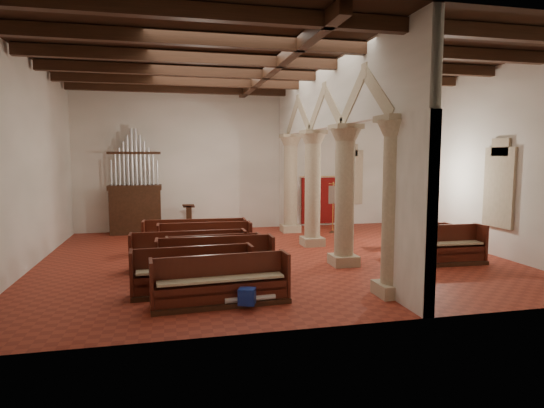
{
  "coord_description": "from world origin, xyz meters",
  "views": [
    {
      "loc": [
        -3.12,
        -13.76,
        3.18
      ],
      "look_at": [
        0.1,
        0.5,
        1.63
      ],
      "focal_mm": 30.0,
      "sensor_mm": 36.0,
      "label": 1
    }
  ],
  "objects_px": {
    "lectern": "(189,220)",
    "nave_pew_0": "(221,289)",
    "pipe_organ": "(135,200)",
    "aisle_pew_0": "(447,251)",
    "processional_banner": "(333,215)"
  },
  "relations": [
    {
      "from": "lectern",
      "to": "nave_pew_0",
      "type": "relative_size",
      "value": 0.4
    },
    {
      "from": "pipe_organ",
      "to": "aisle_pew_0",
      "type": "xyz_separation_m",
      "value": [
        9.33,
        -7.53,
        -0.99
      ]
    },
    {
      "from": "pipe_organ",
      "to": "aisle_pew_0",
      "type": "distance_m",
      "value": 12.03
    },
    {
      "from": "pipe_organ",
      "to": "aisle_pew_0",
      "type": "bearing_deg",
      "value": -38.88
    },
    {
      "from": "lectern",
      "to": "pipe_organ",
      "type": "bearing_deg",
      "value": -170.92
    },
    {
      "from": "processional_banner",
      "to": "pipe_organ",
      "type": "bearing_deg",
      "value": 153.26
    },
    {
      "from": "processional_banner",
      "to": "nave_pew_0",
      "type": "xyz_separation_m",
      "value": [
        -5.56,
        -8.19,
        -0.41
      ]
    },
    {
      "from": "processional_banner",
      "to": "aisle_pew_0",
      "type": "relative_size",
      "value": 0.92
    },
    {
      "from": "lectern",
      "to": "processional_banner",
      "type": "bearing_deg",
      "value": -5.83
    },
    {
      "from": "aisle_pew_0",
      "to": "nave_pew_0",
      "type": "bearing_deg",
      "value": -160.35
    },
    {
      "from": "lectern",
      "to": "nave_pew_0",
      "type": "height_order",
      "value": "lectern"
    },
    {
      "from": "processional_banner",
      "to": "nave_pew_0",
      "type": "height_order",
      "value": "processional_banner"
    },
    {
      "from": "processional_banner",
      "to": "aisle_pew_0",
      "type": "bearing_deg",
      "value": -92.48
    },
    {
      "from": "pipe_organ",
      "to": "nave_pew_0",
      "type": "distance_m",
      "value": 10.12
    },
    {
      "from": "lectern",
      "to": "nave_pew_0",
      "type": "bearing_deg",
      "value": -79.14
    }
  ]
}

